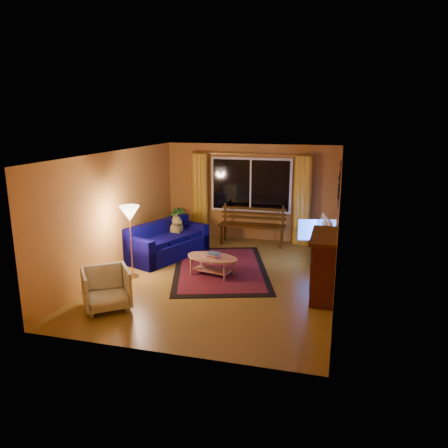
% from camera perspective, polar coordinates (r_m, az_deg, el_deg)
% --- Properties ---
extents(floor, '(4.50, 6.00, 0.02)m').
position_cam_1_polar(floor, '(8.93, -0.50, -7.07)').
color(floor, brown).
rests_on(floor, ground).
extents(ceiling, '(4.50, 6.00, 0.02)m').
position_cam_1_polar(ceiling, '(8.36, -0.54, 9.27)').
color(ceiling, white).
rests_on(ceiling, ground).
extents(wall_back, '(4.50, 0.02, 2.50)m').
position_cam_1_polar(wall_back, '(11.43, 3.54, 4.14)').
color(wall_back, '#BA7B34').
rests_on(wall_back, ground).
extents(wall_left, '(0.02, 6.00, 2.50)m').
position_cam_1_polar(wall_left, '(9.41, -13.91, 1.62)').
color(wall_left, '#BA7B34').
rests_on(wall_left, ground).
extents(wall_right, '(0.02, 6.00, 2.50)m').
position_cam_1_polar(wall_right, '(8.26, 14.76, -0.12)').
color(wall_right, '#BA7B34').
rests_on(wall_right, ground).
extents(window, '(2.00, 0.02, 1.30)m').
position_cam_1_polar(window, '(11.34, 3.49, 5.08)').
color(window, black).
rests_on(window, wall_back).
extents(curtain_rod, '(3.20, 0.03, 0.03)m').
position_cam_1_polar(curtain_rod, '(11.20, 3.50, 9.09)').
color(curtain_rod, '#BF8C3F').
rests_on(curtain_rod, wall_back).
extents(curtain_left, '(0.36, 0.36, 2.24)m').
position_cam_1_polar(curtain_left, '(11.67, -3.12, 3.70)').
color(curtain_left, gold).
rests_on(curtain_left, ground).
extents(curtain_right, '(0.36, 0.36, 2.24)m').
position_cam_1_polar(curtain_right, '(11.14, 10.22, 3.00)').
color(curtain_right, gold).
rests_on(curtain_right, ground).
extents(bench, '(1.68, 0.53, 0.50)m').
position_cam_1_polar(bench, '(11.12, 3.68, -1.42)').
color(bench, '#301904').
rests_on(bench, ground).
extents(potted_plant, '(0.50, 0.50, 0.80)m').
position_cam_1_polar(potted_plant, '(11.77, -6.08, 0.13)').
color(potted_plant, '#235B1E').
rests_on(potted_plant, ground).
extents(sofa, '(1.54, 2.17, 0.81)m').
position_cam_1_polar(sofa, '(10.13, -7.38, -2.14)').
color(sofa, '#060448').
rests_on(sofa, ground).
extents(dog, '(0.31, 0.41, 0.43)m').
position_cam_1_polar(dog, '(10.46, -6.23, -0.41)').
color(dog, olive).
rests_on(dog, sofa).
extents(armchair, '(1.02, 1.01, 0.77)m').
position_cam_1_polar(armchair, '(7.71, -15.14, -7.90)').
color(armchair, beige).
rests_on(armchair, ground).
extents(floor_lamp, '(0.32, 0.32, 1.47)m').
position_cam_1_polar(floor_lamp, '(8.92, -12.05, -2.34)').
color(floor_lamp, '#BF8C3F').
rests_on(floor_lamp, ground).
extents(rug, '(2.77, 3.51, 0.02)m').
position_cam_1_polar(rug, '(9.39, -0.50, -5.86)').
color(rug, '#720B01').
rests_on(rug, ground).
extents(coffee_table, '(1.34, 1.34, 0.40)m').
position_cam_1_polar(coffee_table, '(8.98, -1.54, -5.51)').
color(coffee_table, '#AB705A').
rests_on(coffee_table, ground).
extents(tv_console, '(0.48, 1.14, 0.46)m').
position_cam_1_polar(tv_console, '(9.94, 12.46, -3.72)').
color(tv_console, black).
rests_on(tv_console, ground).
extents(television, '(0.34, 1.03, 0.59)m').
position_cam_1_polar(television, '(9.80, 12.62, -0.80)').
color(television, black).
rests_on(television, tv_console).
extents(fireplace, '(0.40, 1.20, 1.10)m').
position_cam_1_polar(fireplace, '(8.08, 12.92, -5.52)').
color(fireplace, maroon).
rests_on(fireplace, ground).
extents(mirror_cluster, '(0.06, 0.60, 0.56)m').
position_cam_1_polar(mirror_cluster, '(9.43, 14.76, 5.00)').
color(mirror_cluster, black).
rests_on(mirror_cluster, wall_right).
extents(painting, '(0.04, 0.76, 0.96)m').
position_cam_1_polar(painting, '(10.59, 14.84, 5.11)').
color(painting, '#D8461B').
rests_on(painting, wall_right).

